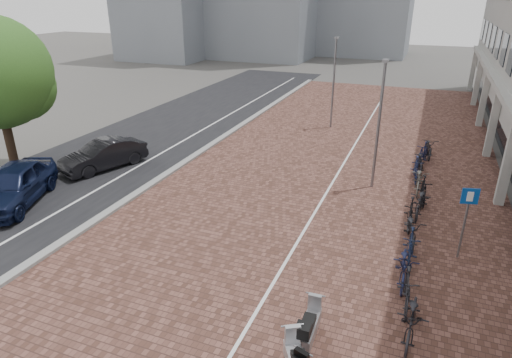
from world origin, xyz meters
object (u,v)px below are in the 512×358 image
object	(u,v)px
scooter_front	(309,326)
parking_sign	(467,212)
car_dark	(104,155)
car_navy	(13,185)

from	to	relation	value
scooter_front	parking_sign	distance (m)	6.42
car_dark	parking_sign	world-z (taller)	parking_sign
car_navy	scooter_front	distance (m)	13.22
car_dark	scooter_front	world-z (taller)	car_dark
car_navy	scooter_front	xyz separation A→B (m)	(12.84, -3.13, -0.27)
car_dark	scooter_front	xyz separation A→B (m)	(12.12, -7.56, -0.14)
parking_sign	scooter_front	bearing A→B (deg)	-137.19
car_navy	car_dark	distance (m)	4.49
parking_sign	car_dark	bearing A→B (deg)	157.44
car_navy	parking_sign	bearing A→B (deg)	-14.37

